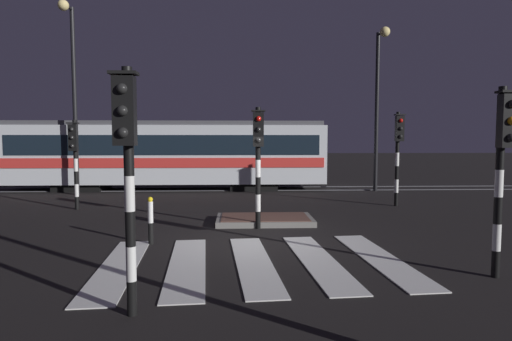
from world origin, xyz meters
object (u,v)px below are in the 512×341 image
traffic_light_corner_near_right (503,153)px  street_lamp_trackside_left (72,78)px  traffic_light_corner_far_right (398,144)px  traffic_light_median_centre (258,149)px  tram (168,153)px  traffic_light_kerb_mid_left (127,154)px  street_lamp_trackside_right (379,91)px  traffic_light_corner_far_left (74,151)px  bollard_island_edge (151,220)px

traffic_light_corner_near_right → street_lamp_trackside_left: size_ratio=0.42×
traffic_light_corner_far_right → street_lamp_trackside_left: bearing=164.8°
traffic_light_median_centre → tram: (-3.88, 9.26, -0.42)m
traffic_light_median_centre → traffic_light_kerb_mid_left: traffic_light_kerb_mid_left is taller
traffic_light_kerb_mid_left → street_lamp_trackside_right: size_ratio=0.47×
traffic_light_corner_far_left → street_lamp_trackside_left: bearing=110.5°
traffic_light_corner_far_left → traffic_light_corner_near_right: size_ratio=0.92×
traffic_light_corner_near_right → bollard_island_edge: size_ratio=3.02×
traffic_light_kerb_mid_left → bollard_island_edge: traffic_light_kerb_mid_left is taller
street_lamp_trackside_left → traffic_light_corner_far_left: bearing=-69.5°
street_lamp_trackside_left → tram: (3.64, 2.09, -3.25)m
traffic_light_corner_near_right → street_lamp_trackside_left: 16.51m
traffic_light_corner_far_right → street_lamp_trackside_left: 13.45m
traffic_light_corner_far_left → traffic_light_median_centre: 7.01m
street_lamp_trackside_left → tram: size_ratio=0.53×
traffic_light_kerb_mid_left → street_lamp_trackside_left: (-5.50, 12.89, 2.74)m
traffic_light_corner_far_left → street_lamp_trackside_right: size_ratio=0.42×
traffic_light_corner_far_right → bollard_island_edge: traffic_light_corner_far_right is taller
traffic_light_corner_far_right → bollard_island_edge: 9.53m
street_lamp_trackside_right → traffic_light_corner_far_right: bearing=-98.6°
traffic_light_corner_near_right → traffic_light_kerb_mid_left: (-6.04, -1.40, 0.04)m
traffic_light_corner_far_left → bollard_island_edge: 6.29m
traffic_light_median_centre → street_lamp_trackside_right: bearing=53.9°
traffic_light_kerb_mid_left → tram: size_ratio=0.23×
tram → street_lamp_trackside_left: bearing=-150.1°
bollard_island_edge → street_lamp_trackside_left: bearing=119.6°
traffic_light_corner_near_right → traffic_light_corner_far_right: (1.18, 8.04, 0.03)m
traffic_light_corner_far_right → tram: (-9.07, 5.54, -0.50)m
traffic_light_median_centre → tram: 10.05m
traffic_light_kerb_mid_left → bollard_island_edge: size_ratio=3.08×
traffic_light_median_centre → bollard_island_edge: (-2.57, -1.55, -1.61)m
street_lamp_trackside_left → bollard_island_edge: size_ratio=7.20×
street_lamp_trackside_right → bollard_island_edge: 13.36m
traffic_light_median_centre → traffic_light_corner_far_left: bearing=150.7°
traffic_light_corner_far_left → traffic_light_kerb_mid_left: (4.10, -9.14, 0.23)m
street_lamp_trackside_right → traffic_light_corner_far_left: bearing=-159.1°
traffic_light_corner_far_left → street_lamp_trackside_right: street_lamp_trackside_right is taller
traffic_light_corner_far_right → tram: 10.64m
traffic_light_corner_far_left → traffic_light_median_centre: bearing=-29.3°
traffic_light_median_centre → traffic_light_corner_near_right: 5.89m
traffic_light_median_centre → traffic_light_corner_far_right: bearing=35.6°
traffic_light_corner_far_right → tram: bearing=148.6°
traffic_light_corner_far_right → street_lamp_trackside_left: (-12.71, 3.45, 2.75)m
traffic_light_corner_far_right → traffic_light_corner_far_left: bearing=-178.5°
street_lamp_trackside_right → tram: street_lamp_trackside_right is taller
bollard_island_edge → traffic_light_corner_far_left: bearing=125.5°
bollard_island_edge → tram: bearing=96.9°
traffic_light_corner_far_left → tram: bearing=69.0°
traffic_light_median_centre → traffic_light_corner_near_right: traffic_light_corner_near_right is taller
traffic_light_corner_far_left → traffic_light_corner_near_right: (10.13, -7.74, 0.18)m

